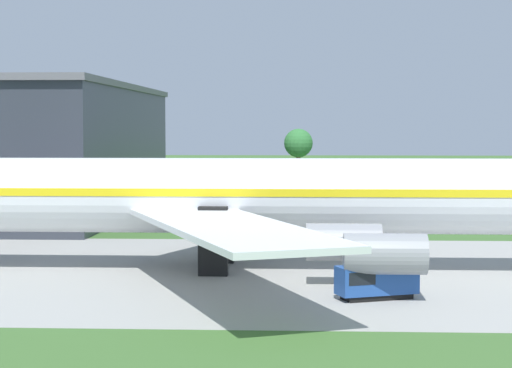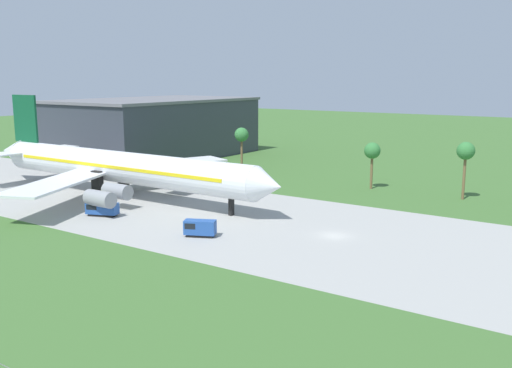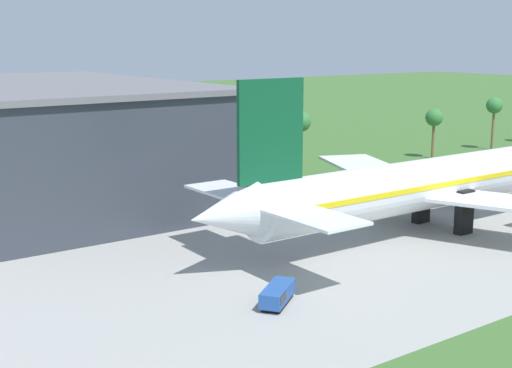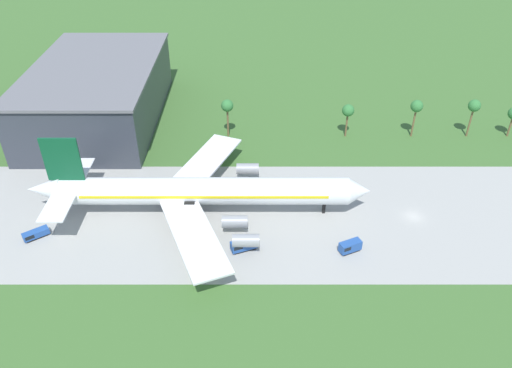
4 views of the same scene
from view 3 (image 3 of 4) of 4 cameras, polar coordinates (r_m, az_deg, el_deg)
jet_airliner at (r=97.23m, az=15.53°, el=0.35°), size 80.09×57.76×20.42m
baggage_tug at (r=67.26m, az=1.67°, el=-8.88°), size 5.71×4.94×1.80m
terminal_building at (r=116.05m, az=-16.00°, el=3.45°), size 36.72×61.20×17.91m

